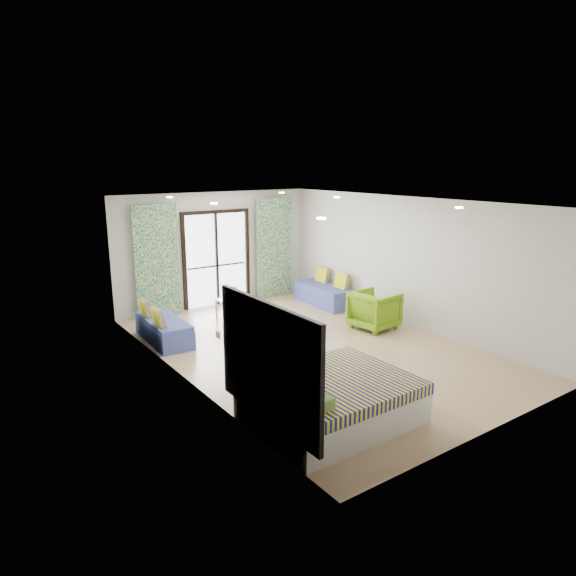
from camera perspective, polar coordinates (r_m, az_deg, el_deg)
floor at (r=9.66m, az=2.54°, el=-6.63°), size 5.00×7.50×0.01m
ceiling at (r=9.08m, az=2.73°, el=9.56°), size 5.00×7.50×0.01m
wall_back at (r=12.40m, az=-8.02°, el=4.30°), size 5.00×0.01×2.70m
wall_front at (r=6.81m, az=22.31°, el=-4.52°), size 5.00×0.01×2.70m
wall_left at (r=8.04m, az=-11.64°, el=-1.04°), size 0.01×7.50×2.70m
wall_right at (r=10.95m, az=13.07°, el=2.82°), size 0.01×7.50×2.70m
balcony_door at (r=12.39m, az=-7.95°, el=3.86°), size 1.76×0.08×2.28m
balcony_rail at (r=12.46m, az=-7.92°, el=2.47°), size 1.52×0.03×0.04m
curtain_left at (r=11.64m, az=-14.40°, el=2.88°), size 1.00×0.10×2.50m
curtain_right at (r=13.03m, az=-1.56°, el=4.44°), size 1.00×0.10×2.50m
downlight_a at (r=6.65m, az=3.71°, el=7.73°), size 0.12×0.12×0.02m
downlight_b at (r=8.67m, az=18.48°, el=8.48°), size 0.12×0.12×0.02m
downlight_c at (r=9.18m, az=-8.22°, el=9.29°), size 0.12×0.12×0.02m
downlight_d at (r=10.73m, az=5.42°, el=10.01°), size 0.12×0.12×0.02m
downlight_e at (r=10.99m, az=-13.03°, el=9.81°), size 0.12×0.12×0.02m
downlight_f at (r=12.32m, az=-0.71°, el=10.55°), size 0.12×0.12×0.02m
headboard at (r=6.17m, az=-2.31°, el=-8.29°), size 0.06×2.10×1.50m
switch_plate at (r=7.19m, az=-7.80°, el=-5.16°), size 0.02×0.10×0.10m
bed at (r=7.01m, az=4.67°, el=-12.22°), size 2.08×1.70×0.72m
daybed_left at (r=10.19m, az=-13.69°, el=-4.45°), size 0.68×1.63×0.79m
daybed_right at (r=12.49m, az=4.09°, el=-0.66°), size 0.76×1.71×0.83m
coffee_table at (r=11.31m, az=-5.98°, el=-1.54°), size 0.69×0.69×0.76m
vase at (r=11.28m, az=-6.14°, el=-0.93°), size 0.19×0.20×0.16m
armchair at (r=10.77m, az=9.59°, el=-2.23°), size 0.85×0.90×0.86m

